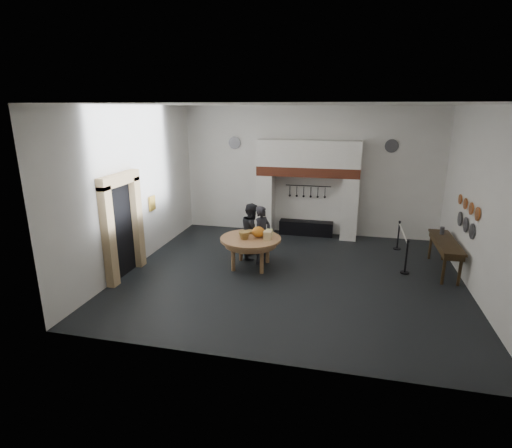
% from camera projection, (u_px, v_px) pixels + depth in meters
% --- Properties ---
extents(floor, '(9.00, 8.00, 0.02)m').
position_uv_depth(floor, '(291.00, 275.00, 10.96)').
color(floor, black).
rests_on(floor, ground).
extents(ceiling, '(9.00, 8.00, 0.02)m').
position_uv_depth(ceiling, '(296.00, 104.00, 9.70)').
color(ceiling, silver).
rests_on(ceiling, wall_back).
extents(wall_back, '(9.00, 0.02, 4.50)m').
position_uv_depth(wall_back, '(309.00, 171.00, 14.07)').
color(wall_back, silver).
rests_on(wall_back, floor).
extents(wall_front, '(9.00, 0.02, 4.50)m').
position_uv_depth(wall_front, '(260.00, 244.00, 6.59)').
color(wall_front, silver).
rests_on(wall_front, floor).
extents(wall_left, '(0.02, 8.00, 4.50)m').
position_uv_depth(wall_left, '(136.00, 187.00, 11.30)').
color(wall_left, silver).
rests_on(wall_left, floor).
extents(wall_right, '(0.02, 8.00, 4.50)m').
position_uv_depth(wall_right, '(484.00, 204.00, 9.36)').
color(wall_right, silver).
rests_on(wall_right, floor).
extents(chimney_pier_left, '(0.55, 0.70, 2.15)m').
position_uv_depth(chimney_pier_left, '(266.00, 204.00, 14.39)').
color(chimney_pier_left, silver).
rests_on(chimney_pier_left, floor).
extents(chimney_pier_right, '(0.55, 0.70, 2.15)m').
position_uv_depth(chimney_pier_right, '(349.00, 208.00, 13.75)').
color(chimney_pier_right, silver).
rests_on(chimney_pier_right, floor).
extents(hearth_brick_band, '(3.50, 0.72, 0.32)m').
position_uv_depth(hearth_brick_band, '(308.00, 171.00, 13.73)').
color(hearth_brick_band, '#9E442B').
rests_on(hearth_brick_band, chimney_pier_left).
extents(chimney_hood, '(3.50, 0.70, 0.90)m').
position_uv_depth(chimney_hood, '(309.00, 153.00, 13.55)').
color(chimney_hood, silver).
rests_on(chimney_hood, hearth_brick_band).
extents(iron_range, '(1.90, 0.45, 0.50)m').
position_uv_depth(iron_range, '(306.00, 228.00, 14.37)').
color(iron_range, black).
rests_on(iron_range, floor).
extents(utensil_rail, '(1.60, 0.02, 0.02)m').
position_uv_depth(utensil_rail, '(308.00, 186.00, 14.14)').
color(utensil_rail, black).
rests_on(utensil_rail, wall_back).
extents(door_recess, '(0.04, 1.10, 2.50)m').
position_uv_depth(door_recess, '(121.00, 231.00, 10.64)').
color(door_recess, black).
rests_on(door_recess, floor).
extents(door_jamb_near, '(0.22, 0.30, 2.60)m').
position_uv_depth(door_jamb_near, '(109.00, 238.00, 9.95)').
color(door_jamb_near, tan).
rests_on(door_jamb_near, floor).
extents(door_jamb_far, '(0.22, 0.30, 2.60)m').
position_uv_depth(door_jamb_far, '(137.00, 222.00, 11.26)').
color(door_jamb_far, tan).
rests_on(door_jamb_far, floor).
extents(door_lintel, '(0.22, 1.70, 0.30)m').
position_uv_depth(door_lintel, '(119.00, 179.00, 10.23)').
color(door_lintel, tan).
rests_on(door_lintel, door_jamb_near).
extents(wall_plaque, '(0.05, 0.34, 0.44)m').
position_uv_depth(wall_plaque, '(152.00, 203.00, 12.22)').
color(wall_plaque, gold).
rests_on(wall_plaque, wall_left).
extents(work_table, '(2.20, 2.20, 0.07)m').
position_uv_depth(work_table, '(251.00, 239.00, 11.31)').
color(work_table, '#A7834F').
rests_on(work_table, floor).
extents(pumpkin, '(0.36, 0.36, 0.31)m').
position_uv_depth(pumpkin, '(258.00, 232.00, 11.31)').
color(pumpkin, '#C7671C').
rests_on(pumpkin, work_table).
extents(cheese_block_big, '(0.22, 0.22, 0.24)m').
position_uv_depth(cheese_block_big, '(268.00, 235.00, 11.12)').
color(cheese_block_big, '#DABD82').
rests_on(cheese_block_big, work_table).
extents(cheese_block_small, '(0.18, 0.18, 0.20)m').
position_uv_depth(cheese_block_small, '(269.00, 233.00, 11.41)').
color(cheese_block_small, '#E8E98B').
rests_on(cheese_block_small, work_table).
extents(wicker_basket, '(0.41, 0.41, 0.22)m').
position_uv_depth(wicker_basket, '(244.00, 235.00, 11.17)').
color(wicker_basket, '#A57A3C').
rests_on(wicker_basket, work_table).
extents(bread_loaf, '(0.31, 0.18, 0.13)m').
position_uv_depth(bread_loaf, '(250.00, 232.00, 11.63)').
color(bread_loaf, '#A8823B').
rests_on(bread_loaf, work_table).
extents(visitor_near, '(0.66, 0.75, 1.72)m').
position_uv_depth(visitor_near, '(262.00, 235.00, 11.57)').
color(visitor_near, black).
rests_on(visitor_near, floor).
extents(visitor_far, '(0.76, 0.91, 1.69)m').
position_uv_depth(visitor_far, '(252.00, 231.00, 12.03)').
color(visitor_far, black).
rests_on(visitor_far, floor).
extents(side_table, '(0.55, 2.20, 0.06)m').
position_uv_depth(side_table, '(446.00, 242.00, 10.98)').
color(side_table, '#352513').
rests_on(side_table, floor).
extents(pewter_jug, '(0.12, 0.12, 0.22)m').
position_uv_depth(pewter_jug, '(442.00, 231.00, 11.50)').
color(pewter_jug, '#4B4B50').
rests_on(pewter_jug, side_table).
extents(copper_pan_a, '(0.03, 0.34, 0.34)m').
position_uv_depth(copper_pan_a, '(477.00, 214.00, 9.64)').
color(copper_pan_a, '#C6662D').
rests_on(copper_pan_a, wall_right).
extents(copper_pan_b, '(0.03, 0.32, 0.32)m').
position_uv_depth(copper_pan_b, '(471.00, 209.00, 10.15)').
color(copper_pan_b, '#C6662D').
rests_on(copper_pan_b, wall_right).
extents(copper_pan_c, '(0.03, 0.30, 0.30)m').
position_uv_depth(copper_pan_c, '(465.00, 204.00, 10.67)').
color(copper_pan_c, '#C6662D').
rests_on(copper_pan_c, wall_right).
extents(copper_pan_d, '(0.03, 0.28, 0.28)m').
position_uv_depth(copper_pan_d, '(460.00, 199.00, 11.18)').
color(copper_pan_d, '#C6662D').
rests_on(copper_pan_d, wall_right).
extents(pewter_plate_left, '(0.03, 0.40, 0.40)m').
position_uv_depth(pewter_plate_left, '(472.00, 231.00, 9.97)').
color(pewter_plate_left, '#4C4C51').
rests_on(pewter_plate_left, wall_right).
extents(pewter_plate_mid, '(0.03, 0.40, 0.40)m').
position_uv_depth(pewter_plate_mid, '(466.00, 225.00, 10.53)').
color(pewter_plate_mid, '#4C4C51').
rests_on(pewter_plate_mid, wall_right).
extents(pewter_plate_right, '(0.03, 0.40, 0.40)m').
position_uv_depth(pewter_plate_right, '(460.00, 219.00, 11.09)').
color(pewter_plate_right, '#4C4C51').
rests_on(pewter_plate_right, wall_right).
extents(pewter_plate_back_left, '(0.44, 0.03, 0.44)m').
position_uv_depth(pewter_plate_back_left, '(235.00, 143.00, 14.35)').
color(pewter_plate_back_left, '#4C4C51').
rests_on(pewter_plate_back_left, wall_back).
extents(pewter_plate_back_right, '(0.44, 0.03, 0.44)m').
position_uv_depth(pewter_plate_back_right, '(392.00, 146.00, 13.18)').
color(pewter_plate_back_right, '#4C4C51').
rests_on(pewter_plate_back_right, wall_back).
extents(barrier_post_near, '(0.05, 0.05, 0.90)m').
position_uv_depth(barrier_post_near, '(406.00, 258.00, 10.96)').
color(barrier_post_near, black).
rests_on(barrier_post_near, floor).
extents(barrier_post_far, '(0.05, 0.05, 0.90)m').
position_uv_depth(barrier_post_far, '(398.00, 236.00, 12.83)').
color(barrier_post_far, black).
rests_on(barrier_post_far, floor).
extents(barrier_rope, '(0.04, 2.00, 0.04)m').
position_uv_depth(barrier_rope, '(403.00, 233.00, 11.78)').
color(barrier_rope, white).
rests_on(barrier_rope, barrier_post_near).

